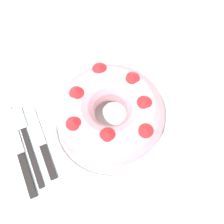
# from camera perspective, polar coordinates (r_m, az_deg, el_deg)

# --- Properties ---
(ground_plane) EXTENTS (8.00, 8.00, 0.00)m
(ground_plane) POSITION_cam_1_polar(r_m,az_deg,el_deg) (1.37, 0.14, -14.56)
(ground_plane) COLOR gray
(dining_table) EXTENTS (1.33, 1.18, 0.75)m
(dining_table) POSITION_cam_1_polar(r_m,az_deg,el_deg) (0.73, 0.25, -6.00)
(dining_table) COLOR silver
(dining_table) RESTS_ON ground_plane
(serving_dish) EXTENTS (0.29, 0.29, 0.02)m
(serving_dish) POSITION_cam_1_polar(r_m,az_deg,el_deg) (0.65, 0.00, -1.96)
(serving_dish) COLOR white
(serving_dish) RESTS_ON dining_table
(bundt_cake) EXTENTS (0.25, 0.25, 0.10)m
(bundt_cake) POSITION_cam_1_polar(r_m,az_deg,el_deg) (0.60, -0.00, 0.05)
(bundt_cake) COLOR #E09EAD
(bundt_cake) RESTS_ON serving_dish
(fork) EXTENTS (0.02, 0.21, 0.01)m
(fork) POSITION_cam_1_polar(r_m,az_deg,el_deg) (0.67, -18.10, -5.73)
(fork) COLOR black
(fork) RESTS_ON dining_table
(serving_knife) EXTENTS (0.02, 0.24, 0.01)m
(serving_knife) POSITION_cam_1_polar(r_m,az_deg,el_deg) (0.66, -19.13, -8.95)
(serving_knife) COLOR black
(serving_knife) RESTS_ON dining_table
(cake_knife) EXTENTS (0.02, 0.19, 0.01)m
(cake_knife) POSITION_cam_1_polar(r_m,az_deg,el_deg) (0.65, -14.73, -7.34)
(cake_knife) COLOR black
(cake_knife) RESTS_ON dining_table
(napkin) EXTENTS (0.15, 0.12, 0.00)m
(napkin) POSITION_cam_1_polar(r_m,az_deg,el_deg) (0.74, 15.88, 7.41)
(napkin) COLOR beige
(napkin) RESTS_ON dining_table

